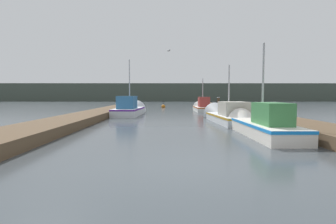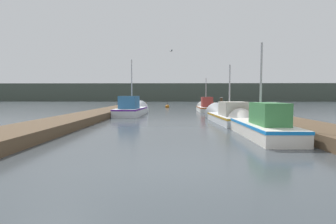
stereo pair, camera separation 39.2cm
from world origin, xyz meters
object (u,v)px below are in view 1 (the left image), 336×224
fishing_boat_2 (131,109)px  fishing_boat_3 (202,107)px  mooring_piling_1 (273,116)px  channel_buoy (163,107)px  mooring_piling_0 (218,105)px  seagull_lead (169,51)px  fishing_boat_1 (226,115)px  fishing_boat_0 (260,124)px

fishing_boat_2 → fishing_boat_3: 8.00m
mooring_piling_1 → channel_buoy: mooring_piling_1 is taller
mooring_piling_0 → fishing_boat_3: bearing=113.3°
seagull_lead → fishing_boat_3: bearing=-60.3°
fishing_boat_1 → fishing_boat_3: fishing_boat_1 is taller
mooring_piling_0 → fishing_boat_2: bearing=-162.2°
fishing_boat_1 → fishing_boat_0: bearing=-91.4°
mooring_piling_0 → mooring_piling_1: mooring_piling_0 is taller
fishing_boat_1 → channel_buoy: bearing=99.9°
channel_buoy → seagull_lead: bearing=-86.8°
fishing_boat_0 → fishing_boat_3: bearing=90.5°
fishing_boat_0 → fishing_boat_3: fishing_boat_0 is taller
fishing_boat_0 → fishing_boat_3: (-0.23, 15.15, -0.02)m
fishing_boat_3 → seagull_lead: bearing=-133.5°
fishing_boat_3 → mooring_piling_0: 2.74m
fishing_boat_3 → mooring_piling_1: (1.35, -13.67, 0.25)m
channel_buoy → seagull_lead: seagull_lead is taller
channel_buoy → fishing_boat_0: bearing=-79.4°
fishing_boat_3 → fishing_boat_1: bearing=-89.6°
mooring_piling_0 → fishing_boat_0: bearing=-93.8°
mooring_piling_1 → seagull_lead: seagull_lead is taller
channel_buoy → mooring_piling_0: bearing=-62.3°
fishing_boat_2 → mooring_piling_1: size_ratio=4.85×
fishing_boat_3 → mooring_piling_0: fishing_boat_3 is taller
fishing_boat_1 → channel_buoy: (-3.95, 16.88, -0.21)m
fishing_boat_1 → channel_buoy: size_ratio=6.21×
fishing_boat_2 → seagull_lead: 5.83m
fishing_boat_0 → seagull_lead: (-3.55, 11.66, 4.84)m
fishing_boat_2 → seagull_lead: seagull_lead is taller
fishing_boat_2 → fishing_boat_3: (6.33, 4.88, -0.07)m
mooring_piling_0 → channel_buoy: (-4.97, 9.46, -0.55)m
fishing_boat_0 → mooring_piling_1: fishing_boat_0 is taller
mooring_piling_1 → mooring_piling_0: bearing=91.4°
fishing_boat_0 → fishing_boat_2: 12.19m
fishing_boat_1 → channel_buoy: fishing_boat_1 is taller
fishing_boat_2 → seagull_lead: (3.02, 1.40, 4.79)m
fishing_boat_0 → mooring_piling_0: (0.84, 12.65, 0.29)m
fishing_boat_3 → mooring_piling_0: bearing=-66.7°
fishing_boat_2 → channel_buoy: (2.44, 11.84, -0.31)m
fishing_boat_2 → channel_buoy: size_ratio=6.12×
fishing_boat_1 → mooring_piling_0: 7.50m
fishing_boat_1 → fishing_boat_2: bearing=138.5°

